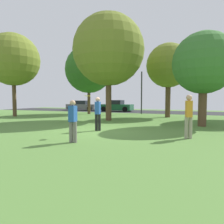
{
  "coord_description": "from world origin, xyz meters",
  "views": [
    {
      "loc": [
        4.55,
        -9.09,
        1.61
      ],
      "look_at": [
        0.0,
        2.26,
        0.81
      ],
      "focal_mm": 32.48,
      "sensor_mm": 36.0,
      "label": 1
    }
  ],
  "objects": [
    {
      "name": "person_bystander",
      "position": [
        4.4,
        -0.39,
        0.99
      ],
      "size": [
        0.3,
        0.37,
        1.78
      ],
      "rotation": [
        0.0,
        0.0,
        1.83
      ],
      "color": "gray",
      "rests_on": "ground_plane"
    },
    {
      "name": "oak_tree_left",
      "position": [
        2.49,
        9.16,
        4.47
      ],
      "size": [
        3.81,
        3.81,
        6.4
      ],
      "color": "brown",
      "rests_on": "ground_plane"
    },
    {
      "name": "parked_car_green",
      "position": [
        -4.76,
        15.67,
        0.66
      ],
      "size": [
        4.11,
        2.11,
        1.45
      ],
      "color": "#195633",
      "rests_on": "ground_plane"
    },
    {
      "name": "frisbee_disc",
      "position": [
        0.28,
        -1.3,
        1.74
      ],
      "size": [
        0.31,
        0.31,
        0.03
      ],
      "color": "yellow"
    },
    {
      "name": "oak_tree_center",
      "position": [
        5.06,
        3.88,
        3.66
      ],
      "size": [
        3.57,
        3.57,
        5.47
      ],
      "color": "brown",
      "rests_on": "ground_plane"
    },
    {
      "name": "ground_plane",
      "position": [
        0.0,
        0.0,
        0.0
      ],
      "size": [
        44.0,
        44.0,
        0.0
      ],
      "primitive_type": "plane",
      "color": "#547F38"
    },
    {
      "name": "oak_tree_right",
      "position": [
        -1.32,
        4.85,
        5.19
      ],
      "size": [
        5.25,
        5.25,
        7.83
      ],
      "color": "brown",
      "rests_on": "ground_plane"
    },
    {
      "name": "road_strip",
      "position": [
        0.0,
        16.0,
        0.0
      ],
      "size": [
        44.0,
        6.4,
        0.01
      ],
      "primitive_type": "cube",
      "color": "#28282B",
      "rests_on": "ground_plane"
    },
    {
      "name": "person_catcher",
      "position": [
        0.46,
        -2.76,
        0.85
      ],
      "size": [
        0.3,
        0.35,
        1.56
      ],
      "rotation": [
        0.0,
        0.0,
        1.7
      ],
      "color": "slate",
      "rests_on": "ground_plane"
    },
    {
      "name": "birch_tree_lone",
      "position": [
        -10.76,
        4.89,
        5.16
      ],
      "size": [
        4.73,
        4.73,
        7.54
      ],
      "color": "brown",
      "rests_on": "ground_plane"
    },
    {
      "name": "maple_tree_near",
      "position": [
        -5.82,
        10.14,
        4.72
      ],
      "size": [
        4.98,
        4.98,
        7.22
      ],
      "color": "brown",
      "rests_on": "ground_plane"
    },
    {
      "name": "person_thrower",
      "position": [
        0.1,
        0.08,
        0.94
      ],
      "size": [
        0.3,
        0.35,
        1.69
      ],
      "rotation": [
        0.0,
        0.0,
        -1.44
      ],
      "color": "black",
      "rests_on": "ground_plane"
    },
    {
      "name": "parked_car_grey",
      "position": [
        -10.15,
        16.12,
        0.63
      ],
      "size": [
        4.47,
        1.97,
        1.37
      ],
      "color": "slate",
      "rests_on": "ground_plane"
    },
    {
      "name": "street_lamp_post",
      "position": [
        -0.59,
        12.2,
        2.25
      ],
      "size": [
        0.14,
        0.14,
        4.5
      ],
      "primitive_type": "cylinder",
      "color": "#2D2D33",
      "rests_on": "ground_plane"
    }
  ]
}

